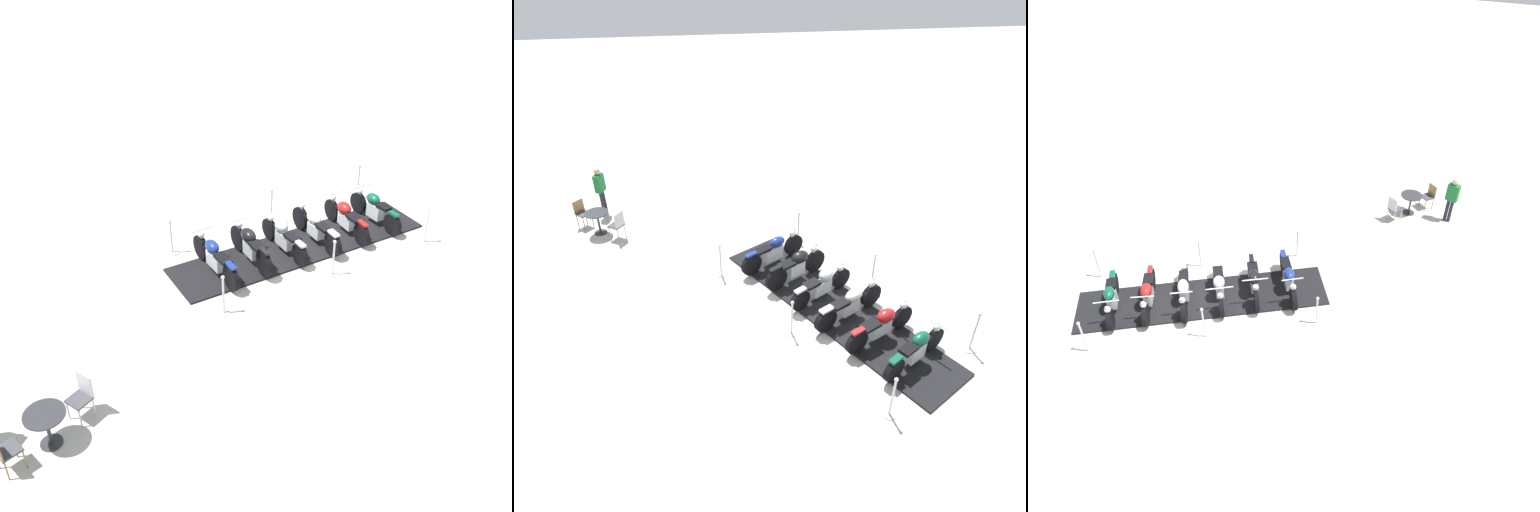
% 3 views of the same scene
% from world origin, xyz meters
% --- Properties ---
extents(ground_plane, '(80.00, 80.00, 0.00)m').
position_xyz_m(ground_plane, '(0.00, 0.00, 0.00)').
color(ground_plane, beige).
extents(display_platform, '(7.17, 5.12, 0.05)m').
position_xyz_m(display_platform, '(0.00, 0.00, 0.03)').
color(display_platform, black).
rests_on(display_platform, ground_plane).
extents(motorcycle_forest, '(1.23, 1.88, 0.90)m').
position_xyz_m(motorcycle_forest, '(-2.20, -1.31, 0.50)').
color(motorcycle_forest, black).
rests_on(motorcycle_forest, display_platform).
extents(motorcycle_maroon, '(1.10, 2.00, 0.93)m').
position_xyz_m(motorcycle_maroon, '(-1.31, -0.81, 0.51)').
color(motorcycle_maroon, black).
rests_on(motorcycle_maroon, display_platform).
extents(motorcycle_cream, '(1.20, 2.06, 0.96)m').
position_xyz_m(motorcycle_cream, '(-0.43, -0.28, 0.49)').
color(motorcycle_cream, black).
rests_on(motorcycle_cream, display_platform).
extents(motorcycle_chrome, '(1.23, 1.90, 0.90)m').
position_xyz_m(motorcycle_chrome, '(0.46, 0.23, 0.50)').
color(motorcycle_chrome, black).
rests_on(motorcycle_chrome, display_platform).
extents(motorcycle_black, '(1.15, 1.91, 1.02)m').
position_xyz_m(motorcycle_black, '(1.34, 0.74, 0.55)').
color(motorcycle_black, black).
rests_on(motorcycle_black, display_platform).
extents(motorcycle_navy, '(1.30, 2.03, 0.98)m').
position_xyz_m(motorcycle_navy, '(2.23, 1.26, 0.51)').
color(motorcycle_navy, black).
rests_on(motorcycle_navy, display_platform).
extents(stanchion_right_front, '(0.35, 0.35, 1.15)m').
position_xyz_m(stanchion_right_front, '(-1.94, -2.86, 0.36)').
color(stanchion_right_front, silver).
rests_on(stanchion_right_front, ground_plane).
extents(stanchion_right_mid, '(0.30, 0.30, 1.13)m').
position_xyz_m(stanchion_right_mid, '(0.75, -1.30, 0.39)').
color(stanchion_right_mid, silver).
rests_on(stanchion_right_mid, ground_plane).
extents(stanchion_left_front, '(0.31, 0.31, 1.11)m').
position_xyz_m(stanchion_left_front, '(-3.44, -0.27, 0.38)').
color(stanchion_left_front, silver).
rests_on(stanchion_left_front, ground_plane).
extents(stanchion_left_mid, '(0.29, 0.29, 1.04)m').
position_xyz_m(stanchion_left_mid, '(-0.75, 1.30, 0.37)').
color(stanchion_left_mid, silver).
rests_on(stanchion_left_mid, ground_plane).
extents(stanchion_right_rear, '(0.36, 0.36, 1.04)m').
position_xyz_m(stanchion_right_rear, '(3.44, 0.27, 0.31)').
color(stanchion_right_rear, silver).
rests_on(stanchion_right_rear, ground_plane).
extents(stanchion_left_rear, '(0.28, 0.28, 1.07)m').
position_xyz_m(stanchion_left_rear, '(1.94, 2.86, 0.39)').
color(stanchion_left_rear, silver).
rests_on(stanchion_left_rear, ground_plane).
extents(cafe_table, '(0.76, 0.76, 0.77)m').
position_xyz_m(cafe_table, '(4.91, 6.67, 0.58)').
color(cafe_table, '#2D2D33').
rests_on(cafe_table, ground_plane).
extents(cafe_chair_near_table, '(0.57, 0.57, 0.93)m').
position_xyz_m(cafe_chair_near_table, '(5.47, 7.27, 0.54)').
color(cafe_chair_near_table, olive).
rests_on(cafe_chair_near_table, ground_plane).
extents(cafe_chair_across_table, '(0.56, 0.56, 0.97)m').
position_xyz_m(cafe_chair_across_table, '(4.44, 5.99, 0.55)').
color(cafe_chair_across_table, '#B7B7BC').
rests_on(cafe_chair_across_table, ground_plane).
extents(bystander_person, '(0.45, 0.33, 1.72)m').
position_xyz_m(bystander_person, '(6.26, 6.68, 1.03)').
color(bystander_person, '#23232D').
rests_on(bystander_person, ground_plane).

